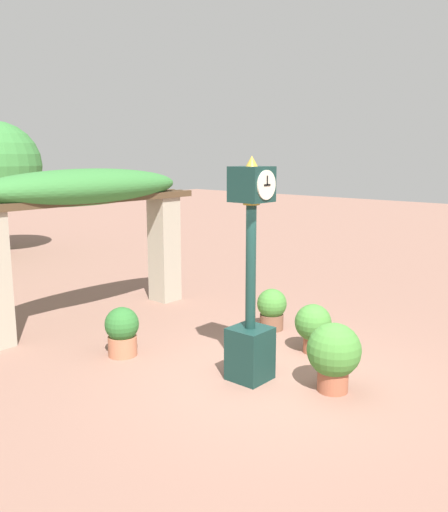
% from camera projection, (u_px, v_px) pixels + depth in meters
% --- Properties ---
extents(ground_plane, '(60.00, 60.00, 0.00)m').
position_uv_depth(ground_plane, '(269.00, 378.00, 7.98)').
color(ground_plane, '#8E6656').
extents(pedestal_clock, '(0.54, 0.54, 3.23)m').
position_uv_depth(pedestal_clock, '(251.00, 292.00, 7.71)').
color(pedestal_clock, '#14332D').
rests_on(pedestal_clock, ground).
extents(pergola, '(5.11, 1.12, 2.97)m').
position_uv_depth(pergola, '(87.00, 207.00, 10.35)').
color(pergola, '#A89E89').
rests_on(pergola, ground).
extents(potted_plant_near_left, '(0.56, 0.56, 0.81)m').
position_uv_depth(potted_plant_near_left, '(122.00, 330.00, 8.81)').
color(potted_plant_near_left, '#B26B4C').
rests_on(potted_plant_near_left, ground).
extents(potted_plant_near_right, '(0.60, 0.60, 0.82)m').
position_uv_depth(potted_plant_near_right, '(313.00, 325.00, 8.92)').
color(potted_plant_near_right, '#9E563D').
rests_on(potted_plant_near_right, ground).
extents(potted_plant_far_left, '(0.75, 0.75, 0.97)m').
position_uv_depth(potted_plant_far_left, '(334.00, 354.00, 7.46)').
color(potted_plant_far_left, '#9E563D').
rests_on(potted_plant_far_left, ground).
extents(potted_plant_far_right, '(0.56, 0.56, 0.78)m').
position_uv_depth(potted_plant_far_right, '(272.00, 308.00, 10.11)').
color(potted_plant_far_right, brown).
rests_on(potted_plant_far_right, ground).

